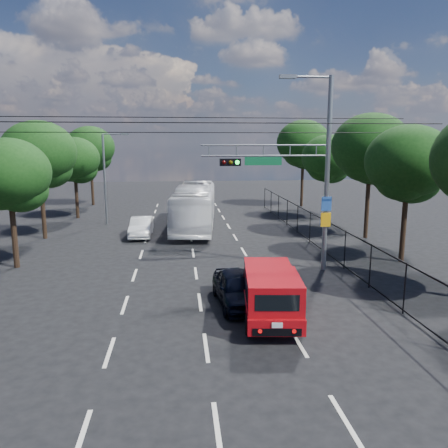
{
  "coord_description": "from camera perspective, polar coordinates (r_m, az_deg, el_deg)",
  "views": [
    {
      "loc": [
        -0.76,
        -12.84,
        6.4
      ],
      "look_at": [
        1.21,
        6.18,
        2.8
      ],
      "focal_mm": 35.0,
      "sensor_mm": 36.0,
      "label": 1
    }
  ],
  "objects": [
    {
      "name": "white_bus",
      "position": [
        32.95,
        -3.84,
        2.31
      ],
      "size": [
        3.86,
        11.89,
        3.25
      ],
      "primitive_type": "imported",
      "rotation": [
        0.0,
        0.0,
        -0.1
      ],
      "color": "white",
      "rests_on": "ground"
    },
    {
      "name": "tree_right_e",
      "position": [
        44.62,
        10.34,
        9.89
      ],
      "size": [
        5.28,
        5.28,
        8.58
      ],
      "color": "black",
      "rests_on": "ground"
    },
    {
      "name": "red_pickup",
      "position": [
        16.25,
        6.03,
        -8.75
      ],
      "size": [
        2.37,
        5.26,
        1.9
      ],
      "color": "black",
      "rests_on": "ground"
    },
    {
      "name": "fence_right",
      "position": [
        26.91,
        12.3,
        -1.09
      ],
      "size": [
        0.06,
        34.03,
        2.0
      ],
      "color": "black",
      "rests_on": "ground"
    },
    {
      "name": "tree_left_e",
      "position": [
        46.71,
        -17.04,
        9.13
      ],
      "size": [
        4.92,
        4.92,
        7.99
      ],
      "color": "black",
      "rests_on": "ground"
    },
    {
      "name": "tree_right_c",
      "position": [
        30.58,
        18.6,
        8.86
      ],
      "size": [
        5.1,
        5.1,
        8.29
      ],
      "color": "black",
      "rests_on": "ground"
    },
    {
      "name": "tree_left_c",
      "position": [
        31.21,
        -22.96,
        7.98
      ],
      "size": [
        4.8,
        4.8,
        7.8
      ],
      "color": "black",
      "rests_on": "ground"
    },
    {
      "name": "tree_left_d",
      "position": [
        38.87,
        -18.91,
        7.61
      ],
      "size": [
        4.2,
        4.2,
        6.83
      ],
      "color": "black",
      "rests_on": "ground"
    },
    {
      "name": "ground",
      "position": [
        14.36,
        -2.36,
        -15.8
      ],
      "size": [
        120.0,
        120.0,
        0.0
      ],
      "primitive_type": "plane",
      "color": "black",
      "rests_on": "ground"
    },
    {
      "name": "signal_mast",
      "position": [
        21.72,
        10.33,
        7.44
      ],
      "size": [
        6.43,
        0.39,
        9.5
      ],
      "color": "slate",
      "rests_on": "ground"
    },
    {
      "name": "navy_hatchback",
      "position": [
        17.56,
        1.7,
        -8.37
      ],
      "size": [
        1.91,
        4.07,
        1.35
      ],
      "primitive_type": "imported",
      "rotation": [
        0.0,
        0.0,
        0.08
      ],
      "color": "black",
      "rests_on": "ground"
    },
    {
      "name": "streetlight_left",
      "position": [
        35.37,
        -15.07,
        6.31
      ],
      "size": [
        2.09,
        0.22,
        7.08
      ],
      "color": "slate",
      "rests_on": "ground"
    },
    {
      "name": "tree_left_b",
      "position": [
        24.43,
        -26.19,
        5.31
      ],
      "size": [
        4.08,
        4.08,
        6.63
      ],
      "color": "black",
      "rests_on": "ground"
    },
    {
      "name": "tree_right_d",
      "position": [
        36.96,
        13.45,
        7.97
      ],
      "size": [
        4.32,
        4.32,
        7.02
      ],
      "color": "black",
      "rests_on": "ground"
    },
    {
      "name": "lane_markings",
      "position": [
        27.6,
        -4.19,
        -2.77
      ],
      "size": [
        6.12,
        38.0,
        0.01
      ],
      "color": "beige",
      "rests_on": "ground"
    },
    {
      "name": "white_van",
      "position": [
        30.51,
        -10.75,
        -0.38
      ],
      "size": [
        1.46,
        4.01,
        1.31
      ],
      "primitive_type": "imported",
      "rotation": [
        0.0,
        0.0,
        -0.02
      ],
      "color": "white",
      "rests_on": "ground"
    },
    {
      "name": "tree_right_b",
      "position": [
        24.96,
        22.93,
        6.75
      ],
      "size": [
        4.5,
        4.5,
        7.31
      ],
      "color": "black",
      "rests_on": "ground"
    },
    {
      "name": "utility_wires",
      "position": [
        21.7,
        -4.01,
        12.84
      ],
      "size": [
        22.0,
        5.04,
        0.74
      ],
      "color": "black",
      "rests_on": "ground"
    }
  ]
}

